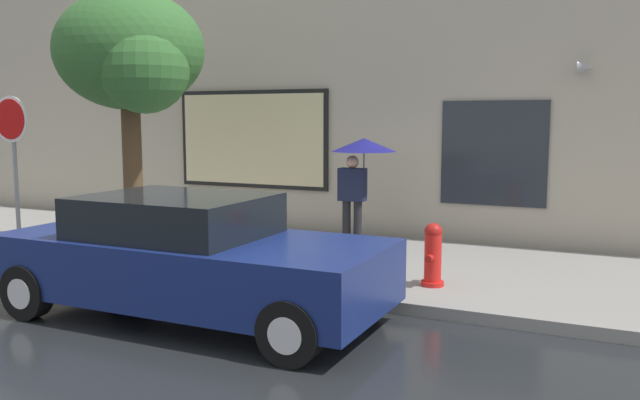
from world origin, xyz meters
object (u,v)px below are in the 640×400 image
at_px(fire_hydrant, 433,255).
at_px(stop_sign, 12,141).
at_px(street_tree, 132,56).
at_px(pedestrian_with_umbrella, 361,159).
at_px(parked_car, 190,258).

bearing_deg(fire_hydrant, stop_sign, -176.38).
bearing_deg(stop_sign, fire_hydrant, 3.62).
distance_m(street_tree, stop_sign, 2.49).
height_order(pedestrian_with_umbrella, stop_sign, stop_sign).
xyz_separation_m(parked_car, stop_sign, (-4.69, 1.60, 1.22)).
xyz_separation_m(fire_hydrant, pedestrian_with_umbrella, (-1.79, 1.98, 1.08)).
bearing_deg(stop_sign, parked_car, -18.81).
height_order(street_tree, stop_sign, street_tree).
distance_m(parked_car, street_tree, 4.38).
distance_m(fire_hydrant, pedestrian_with_umbrella, 2.88).
xyz_separation_m(fire_hydrant, street_tree, (-5.02, 0.23, 2.73)).
relative_size(fire_hydrant, street_tree, 0.20).
bearing_deg(pedestrian_with_umbrella, stop_sign, -155.09).
relative_size(parked_car, street_tree, 1.08).
relative_size(parked_car, fire_hydrant, 5.51).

